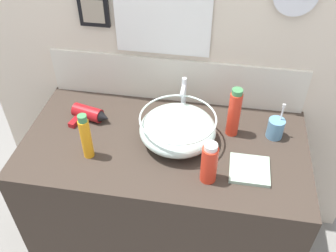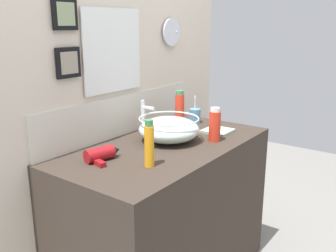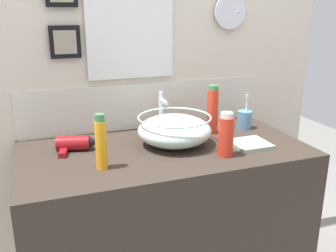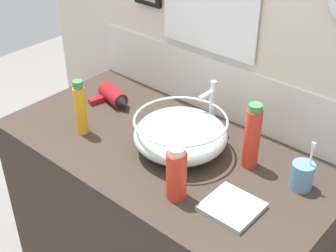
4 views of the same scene
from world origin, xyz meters
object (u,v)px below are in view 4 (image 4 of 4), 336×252
at_px(faucet, 211,104).
at_px(lotion_bottle, 176,174).
at_px(hand_towel, 232,207).
at_px(hair_drier, 114,97).
at_px(toothbrush_cup, 302,175).
at_px(glass_bowl_sink, 180,134).
at_px(shampoo_bottle, 80,108).
at_px(soap_dispenser, 252,137).

height_order(faucet, lotion_bottle, faucet).
relative_size(lotion_bottle, hand_towel, 1.16).
bearing_deg(hair_drier, faucet, 13.05).
height_order(hair_drier, toothbrush_cup, toothbrush_cup).
bearing_deg(glass_bowl_sink, lotion_bottle, -52.86).
bearing_deg(shampoo_bottle, hair_drier, 107.36).
distance_m(shampoo_bottle, lotion_bottle, 0.52).
height_order(faucet, hand_towel, faucet).
height_order(toothbrush_cup, shampoo_bottle, shampoo_bottle).
distance_m(faucet, hand_towel, 0.46).
distance_m(hair_drier, shampoo_bottle, 0.25).
xyz_separation_m(hair_drier, hand_towel, (0.75, -0.21, -0.02)).
height_order(hair_drier, lotion_bottle, lotion_bottle).
xyz_separation_m(faucet, shampoo_bottle, (-0.36, -0.33, -0.01)).
height_order(glass_bowl_sink, faucet, faucet).
bearing_deg(glass_bowl_sink, shampoo_bottle, -156.97).
xyz_separation_m(toothbrush_cup, shampoo_bottle, (-0.79, -0.26, 0.06)).
bearing_deg(lotion_bottle, faucet, 111.93).
height_order(glass_bowl_sink, soap_dispenser, soap_dispenser).
relative_size(faucet, hand_towel, 1.29).
xyz_separation_m(soap_dispenser, hand_towel, (0.08, -0.22, -0.11)).
distance_m(faucet, hair_drier, 0.45).
bearing_deg(hair_drier, hand_towel, -15.58).
height_order(lotion_bottle, soap_dispenser, soap_dispenser).
distance_m(glass_bowl_sink, hair_drier, 0.44).
height_order(faucet, soap_dispenser, soap_dispenser).
xyz_separation_m(glass_bowl_sink, toothbrush_cup, (0.43, 0.10, -0.02)).
bearing_deg(toothbrush_cup, hand_towel, -114.88).
bearing_deg(shampoo_bottle, lotion_bottle, -5.39).
xyz_separation_m(glass_bowl_sink, lotion_bottle, (0.15, -0.20, 0.02)).
bearing_deg(hair_drier, glass_bowl_sink, -10.15).
relative_size(toothbrush_cup, soap_dispenser, 0.73).
height_order(faucet, shampoo_bottle, shampoo_bottle).
distance_m(glass_bowl_sink, soap_dispenser, 0.26).
bearing_deg(toothbrush_cup, faucet, 169.85).
relative_size(glass_bowl_sink, hand_towel, 2.06).
distance_m(glass_bowl_sink, lotion_bottle, 0.25).
bearing_deg(lotion_bottle, hand_towel, 22.83).
xyz_separation_m(toothbrush_cup, soap_dispenser, (-0.19, -0.01, 0.07)).
bearing_deg(soap_dispenser, lotion_bottle, -105.82).
distance_m(shampoo_bottle, soap_dispenser, 0.65).
bearing_deg(toothbrush_cup, shampoo_bottle, -162.08).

